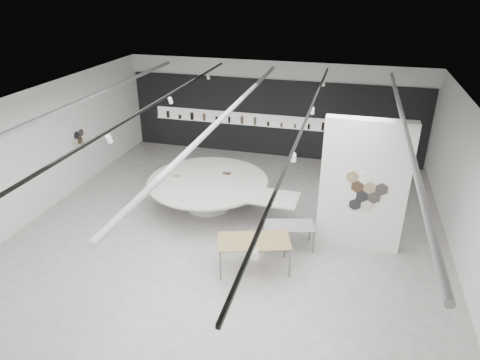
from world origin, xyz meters
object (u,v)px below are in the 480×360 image
(display_island, at_px, (210,190))
(sample_table_stone, at_px, (289,227))
(sample_table_wood, at_px, (254,242))
(kitchen_counter, at_px, (352,156))
(partition_column, at_px, (363,186))

(display_island, distance_m, sample_table_stone, 3.15)
(display_island, xyz_separation_m, sample_table_wood, (2.06, -2.71, 0.15))
(sample_table_wood, relative_size, sample_table_stone, 1.33)
(display_island, bearing_deg, sample_table_wood, -51.15)
(sample_table_stone, relative_size, kitchen_counter, 0.99)
(display_island, bearing_deg, partition_column, -10.39)
(partition_column, height_order, display_island, partition_column)
(sample_table_wood, height_order, sample_table_stone, sample_table_wood)
(partition_column, height_order, sample_table_wood, partition_column)
(sample_table_stone, bearing_deg, partition_column, 18.12)
(partition_column, relative_size, display_island, 0.74)
(partition_column, bearing_deg, sample_table_wood, -144.69)
(display_island, bearing_deg, sample_table_stone, -27.85)
(partition_column, relative_size, sample_table_wood, 1.84)
(partition_column, xyz_separation_m, display_island, (-4.52, 0.97, -1.17))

